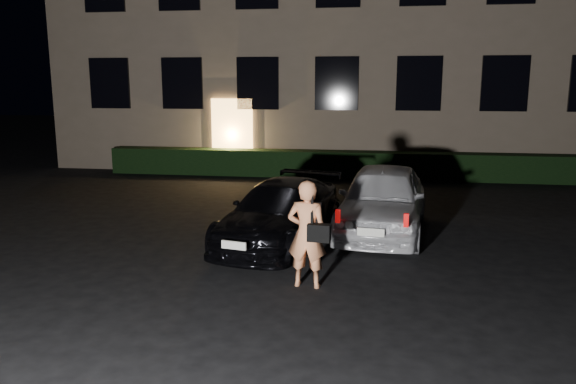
# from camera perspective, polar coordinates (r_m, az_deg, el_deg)

# --- Properties ---
(ground) EXTENTS (80.00, 80.00, 0.00)m
(ground) POSITION_cam_1_polar(r_m,az_deg,el_deg) (8.25, -0.62, -10.72)
(ground) COLOR black
(ground) RESTS_ON ground
(building) EXTENTS (20.00, 8.11, 12.00)m
(building) POSITION_cam_1_polar(r_m,az_deg,el_deg) (22.76, 5.81, 18.53)
(building) COLOR #6F604F
(building) RESTS_ON ground
(hedge) EXTENTS (15.00, 0.70, 0.85)m
(hedge) POSITION_cam_1_polar(r_m,az_deg,el_deg) (18.28, 4.73, 2.83)
(hedge) COLOR black
(hedge) RESTS_ON ground
(sedan) EXTENTS (2.41, 4.26, 1.17)m
(sedan) POSITION_cam_1_polar(r_m,az_deg,el_deg) (10.84, -0.73, -2.10)
(sedan) COLOR black
(sedan) RESTS_ON ground
(hatch) EXTENTS (2.10, 4.28, 1.40)m
(hatch) POSITION_cam_1_polar(r_m,az_deg,el_deg) (11.67, 9.60, -0.71)
(hatch) COLOR silver
(hatch) RESTS_ON ground
(man) EXTENTS (0.69, 0.45, 1.65)m
(man) POSITION_cam_1_polar(r_m,az_deg,el_deg) (8.44, 1.97, -4.27)
(man) COLOR #E08958
(man) RESTS_ON ground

